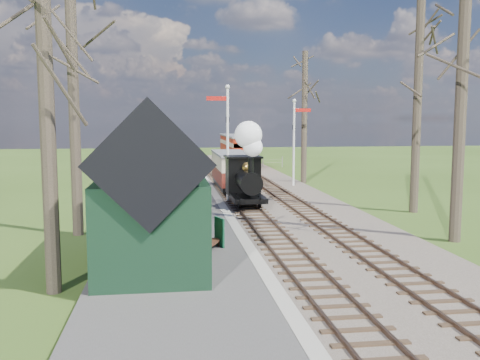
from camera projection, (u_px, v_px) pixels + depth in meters
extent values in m
plane|color=#39531A|center=(333.00, 307.00, 12.73)|extent=(140.00, 140.00, 0.00)
ellipsoid|color=#385B23|center=(7.00, 266.00, 70.12)|extent=(57.60, 36.00, 16.20)
ellipsoid|color=#385B23|center=(262.00, 269.00, 80.12)|extent=(70.40, 44.00, 19.80)
ellipsoid|color=#385B23|center=(444.00, 243.00, 76.03)|extent=(51.20, 32.00, 14.40)
ellipsoid|color=#385B23|center=(142.00, 254.00, 82.43)|extent=(64.00, 40.00, 18.00)
cube|color=brown|center=(248.00, 187.00, 34.55)|extent=(8.00, 60.00, 0.10)
cube|color=brown|center=(220.00, 186.00, 34.30)|extent=(0.07, 60.00, 0.12)
cube|color=brown|center=(236.00, 186.00, 34.43)|extent=(0.07, 60.00, 0.12)
cube|color=#38281C|center=(228.00, 187.00, 34.37)|extent=(1.60, 60.00, 0.09)
cube|color=brown|center=(260.00, 185.00, 34.65)|extent=(0.07, 60.00, 0.12)
cube|color=brown|center=(275.00, 185.00, 34.78)|extent=(0.07, 60.00, 0.12)
cube|color=#38281C|center=(268.00, 186.00, 34.72)|extent=(1.60, 60.00, 0.09)
cube|color=#474442|center=(175.00, 209.00, 26.03)|extent=(5.00, 44.00, 0.20)
cube|color=#B2AD9E|center=(222.00, 207.00, 26.34)|extent=(0.40, 44.00, 0.21)
cube|color=black|center=(153.00, 219.00, 15.92)|extent=(3.00, 6.00, 2.60)
cube|color=black|center=(152.00, 157.00, 15.70)|extent=(3.25, 6.30, 3.25)
cube|color=black|center=(207.00, 234.00, 15.17)|extent=(0.06, 1.20, 2.00)
cylinder|color=silver|center=(228.00, 147.00, 28.04)|extent=(0.14, 0.14, 6.00)
sphere|color=silver|center=(228.00, 87.00, 27.68)|extent=(0.24, 0.24, 0.24)
cube|color=#B7140F|center=(217.00, 98.00, 27.68)|extent=(1.10, 0.08, 0.22)
cube|color=black|center=(228.00, 120.00, 27.88)|extent=(0.18, 0.06, 0.30)
cylinder|color=silver|center=(294.00, 145.00, 34.65)|extent=(0.14, 0.14, 5.50)
sphere|color=silver|center=(294.00, 101.00, 34.32)|extent=(0.24, 0.24, 0.24)
cube|color=#B7140F|center=(303.00, 110.00, 34.46)|extent=(1.10, 0.08, 0.22)
cube|color=black|center=(294.00, 127.00, 34.51)|extent=(0.18, 0.06, 0.30)
cylinder|color=#382D23|center=(47.00, 117.00, 13.27)|extent=(0.39, 0.39, 9.00)
cylinder|color=#382D23|center=(73.00, 91.00, 19.97)|extent=(0.41, 0.41, 11.00)
cylinder|color=#382D23|center=(462.00, 75.00, 18.82)|extent=(0.42, 0.42, 12.00)
cylinder|color=#382D23|center=(417.00, 107.00, 25.02)|extent=(0.40, 0.40, 10.00)
cylinder|color=#382D23|center=(304.00, 118.00, 36.57)|extent=(0.39, 0.39, 9.00)
cube|color=slate|center=(214.00, 160.00, 48.12)|extent=(12.60, 0.02, 0.01)
cube|color=slate|center=(214.00, 163.00, 48.15)|extent=(12.60, 0.02, 0.02)
cylinder|color=slate|center=(214.00, 163.00, 48.15)|extent=(0.08, 0.08, 1.00)
cube|color=black|center=(246.00, 196.00, 26.58)|extent=(1.57, 3.69, 0.23)
cylinder|color=black|center=(248.00, 181.00, 25.93)|extent=(1.02, 2.40, 1.02)
cube|color=black|center=(243.00, 175.00, 27.56)|extent=(1.66, 1.48, 1.85)
cylinder|color=black|center=(251.00, 166.00, 24.93)|extent=(0.26, 0.26, 0.74)
sphere|color=#B68435|center=(247.00, 167.00, 26.13)|extent=(0.48, 0.48, 0.48)
sphere|color=white|center=(253.00, 147.00, 24.84)|extent=(0.92, 0.92, 0.92)
sphere|color=white|center=(248.00, 135.00, 24.84)|extent=(1.29, 1.29, 1.29)
cylinder|color=black|center=(239.00, 202.00, 25.43)|extent=(0.09, 0.59, 0.59)
cylinder|color=black|center=(260.00, 202.00, 25.57)|extent=(0.09, 0.59, 0.59)
cube|color=black|center=(232.00, 184.00, 32.49)|extent=(1.75, 6.46, 0.28)
cube|color=#5F1E15|center=(232.00, 175.00, 32.43)|extent=(1.85, 6.46, 0.83)
cube|color=beige|center=(232.00, 161.00, 32.33)|extent=(1.85, 6.46, 0.83)
cube|color=slate|center=(232.00, 153.00, 32.28)|extent=(1.94, 6.65, 0.11)
cube|color=black|center=(242.00, 163.00, 46.68)|extent=(2.03, 5.33, 0.32)
cube|color=#9E220D|center=(242.00, 156.00, 46.61)|extent=(2.13, 5.33, 0.96)
cube|color=beige|center=(242.00, 145.00, 46.50)|extent=(2.13, 5.33, 0.96)
cube|color=slate|center=(242.00, 139.00, 46.44)|extent=(2.24, 5.54, 0.13)
cube|color=black|center=(234.00, 159.00, 52.10)|extent=(2.03, 5.33, 0.32)
cube|color=#9E220D|center=(234.00, 152.00, 52.02)|extent=(2.13, 5.33, 0.96)
cube|color=beige|center=(234.00, 142.00, 51.91)|extent=(2.13, 5.33, 0.96)
cube|color=slate|center=(234.00, 137.00, 51.85)|extent=(2.24, 5.54, 0.13)
cube|color=#0F4A2C|center=(219.00, 232.00, 17.91)|extent=(0.29, 0.65, 0.97)
cube|color=silver|center=(221.00, 232.00, 17.93)|extent=(0.21, 0.55, 0.79)
cube|color=#452718|center=(209.00, 243.00, 17.35)|extent=(0.90, 1.45, 0.06)
cube|color=#452718|center=(204.00, 235.00, 17.36)|extent=(0.58, 1.31, 0.60)
cube|color=#452718|center=(216.00, 252.00, 16.79)|extent=(0.06, 0.06, 0.20)
cube|color=#452718|center=(203.00, 243.00, 17.93)|extent=(0.06, 0.06, 0.20)
imported|color=black|center=(194.00, 235.00, 16.38)|extent=(0.39, 0.56, 1.44)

